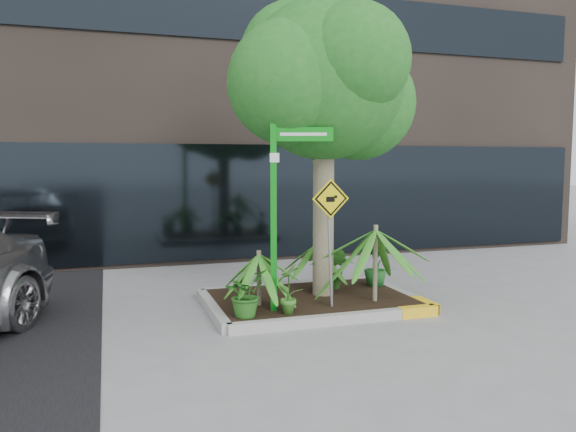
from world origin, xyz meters
name	(u,v)px	position (x,y,z in m)	size (l,w,h in m)	color
ground	(306,311)	(0.00, 0.00, 0.00)	(80.00, 80.00, 0.00)	gray
planter	(313,300)	(0.23, 0.27, 0.10)	(3.35, 2.36, 0.15)	#9E9E99
tree	(324,80)	(0.45, 0.42, 3.61)	(3.29, 2.92, 4.94)	gray
palm_front	(376,230)	(1.06, -0.26, 1.27)	(1.34, 1.34, 1.49)	gray
palm_left	(259,254)	(-0.73, 0.03, 0.93)	(0.94, 0.94, 1.05)	gray
palm_back	(315,246)	(0.48, 0.88, 0.88)	(0.88, 0.88, 0.98)	gray
shrub_a	(245,294)	(-1.08, -0.51, 0.48)	(0.59, 0.59, 0.66)	#235B1A
shrub_b	(375,266)	(1.54, 0.69, 0.50)	(0.39, 0.39, 0.70)	#1B5A1E
shrub_c	(289,288)	(-0.46, -0.55, 0.52)	(0.39, 0.39, 0.75)	#387724
shrub_d	(336,268)	(0.80, 0.71, 0.50)	(0.39, 0.39, 0.70)	#245919
street_sign_post	(278,190)	(-0.52, -0.26, 1.91)	(0.87, 1.10, 3.09)	#0C8816
cattle_sign	(330,220)	(0.27, -0.32, 1.44)	(0.59, 0.22, 1.91)	slate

